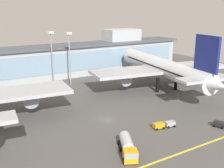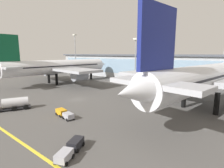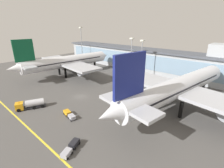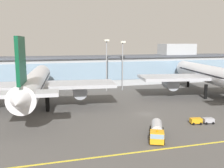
% 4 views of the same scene
% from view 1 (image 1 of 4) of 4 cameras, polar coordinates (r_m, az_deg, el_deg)
% --- Properties ---
extents(ground_plane, '(180.00, 180.00, 0.00)m').
position_cam_1_polar(ground_plane, '(70.22, -1.11, -7.50)').
color(ground_plane, '#514F4C').
extents(taxiway_centreline_stripe, '(144.00, 0.50, 0.01)m').
position_cam_1_polar(taxiway_centreline_stripe, '(54.36, 11.05, -15.18)').
color(taxiway_centreline_stripe, yellow).
rests_on(taxiway_centreline_stripe, ground).
extents(terminal_building, '(131.10, 14.00, 18.19)m').
position_cam_1_polar(terminal_building, '(113.33, -13.26, 4.72)').
color(terminal_building, '#ADB2B7').
rests_on(terminal_building, ground).
extents(airliner_near_right, '(51.48, 60.82, 20.65)m').
position_cam_1_polar(airliner_near_right, '(96.98, 10.44, 3.44)').
color(airliner_near_right, black).
rests_on(airliner_near_right, ground).
extents(fuel_tanker_truck, '(6.08, 9.22, 2.90)m').
position_cam_1_polar(fuel_tanker_truck, '(54.29, 3.33, -13.10)').
color(fuel_tanker_truck, black).
rests_on(fuel_tanker_truck, ground).
extents(baggage_tug_near, '(5.77, 2.53, 1.40)m').
position_cam_1_polar(baggage_tug_near, '(66.60, 10.83, -8.39)').
color(baggage_tug_near, black).
rests_on(baggage_tug_near, ground).
extents(apron_light_mast_west, '(1.80, 1.80, 19.41)m').
position_cam_1_polar(apron_light_mast_west, '(99.18, -8.96, 7.04)').
color(apron_light_mast_west, gray).
rests_on(apron_light_mast_west, ground).
extents(apron_light_mast_centre, '(1.80, 1.80, 20.03)m').
position_cam_1_polar(apron_light_mast_centre, '(97.22, -12.56, 6.89)').
color(apron_light_mast_centre, gray).
rests_on(apron_light_mast_centre, ground).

